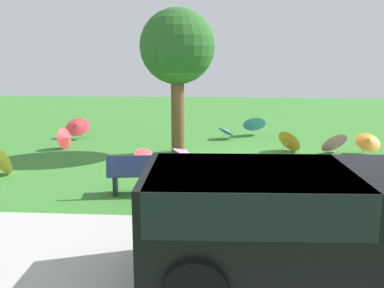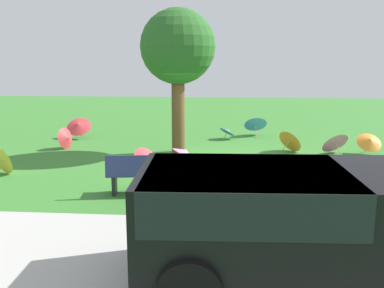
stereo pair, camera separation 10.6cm
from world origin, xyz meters
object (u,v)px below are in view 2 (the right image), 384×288
(parasol_pink_0, at_px, (185,152))
(parasol_red_2, at_px, (147,158))
(shade_tree, at_px, (178,49))
(parasol_yellow_0, at_px, (5,159))
(parasol_pink_1, at_px, (334,141))
(parasol_orange_0, at_px, (291,140))
(parasol_teal_0, at_px, (361,169))
(parasol_red_0, at_px, (78,125))
(parasol_blue_0, at_px, (228,131))
(park_bench, at_px, (143,174))
(van_dark, at_px, (303,217))
(parasol_red_1, at_px, (67,138))
(parasol_orange_2, at_px, (370,141))
(parasol_blue_1, at_px, (255,123))

(parasol_pink_0, xyz_separation_m, parasol_red_2, (0.97, 0.44, -0.10))
(shade_tree, xyz_separation_m, parasol_yellow_0, (4.16, 2.92, -2.83))
(shade_tree, height_order, parasol_pink_1, shade_tree)
(parasol_orange_0, bearing_deg, parasol_teal_0, 110.94)
(parasol_red_0, xyz_separation_m, parasol_orange_0, (-7.48, 1.62, -0.13))
(parasol_red_0, height_order, parasol_blue_0, parasol_red_0)
(park_bench, height_order, parasol_pink_1, park_bench)
(van_dark, distance_m, parasol_orange_0, 8.19)
(parasol_red_0, distance_m, parasol_pink_1, 8.94)
(parasol_red_2, bearing_deg, parasol_teal_0, 174.34)
(parasol_red_2, bearing_deg, parasol_pink_0, -155.70)
(parasol_pink_0, height_order, parasol_pink_1, parasol_pink_1)
(van_dark, height_order, parasol_red_1, van_dark)
(park_bench, bearing_deg, parasol_teal_0, -164.23)
(parasol_red_2, bearing_deg, shade_tree, -104.16)
(parasol_orange_0, height_order, parasol_blue_0, parasol_orange_0)
(van_dark, relative_size, parasol_blue_0, 5.75)
(parasol_pink_0, bearing_deg, parasol_red_1, -26.92)
(van_dark, distance_m, park_bench, 4.51)
(parasol_red_0, height_order, parasol_pink_1, parasol_red_0)
(parasol_teal_0, distance_m, parasol_red_2, 5.39)
(van_dark, distance_m, parasol_red_2, 6.31)
(shade_tree, distance_m, parasol_pink_1, 5.60)
(parasol_red_1, distance_m, parasol_orange_0, 7.25)
(parasol_orange_2, bearing_deg, parasol_blue_1, -42.00)
(van_dark, relative_size, parasol_teal_0, 6.40)
(parasol_blue_1, height_order, parasol_red_2, parasol_blue_1)
(shade_tree, xyz_separation_m, parasol_teal_0, (-4.77, 2.86, -2.91))
(parasol_yellow_0, bearing_deg, park_bench, 160.59)
(van_dark, distance_m, parasol_red_1, 10.12)
(parasol_pink_1, bearing_deg, parasol_blue_0, -33.64)
(parasol_red_2, xyz_separation_m, parasol_pink_1, (-5.43, -2.46, 0.07))
(parasol_red_0, distance_m, parasol_blue_1, 6.64)
(parasol_red_1, xyz_separation_m, parasol_pink_1, (-8.53, 0.05, 0.04))
(parasol_orange_0, relative_size, parasol_orange_2, 1.20)
(parasol_blue_1, bearing_deg, parasol_red_0, 10.43)
(parasol_red_2, xyz_separation_m, parasol_yellow_0, (3.58, 0.60, 0.05))
(parasol_pink_1, bearing_deg, van_dark, 73.62)
(park_bench, bearing_deg, parasol_pink_1, -139.25)
(parasol_orange_0, bearing_deg, parasol_yellow_0, 22.74)
(van_dark, height_order, parasol_blue_0, van_dark)
(shade_tree, height_order, parasol_orange_0, shade_tree)
(parasol_red_0, bearing_deg, parasol_orange_2, 169.73)
(parasol_blue_1, bearing_deg, shade_tree, 50.22)
(parasol_blue_0, relative_size, parasol_pink_0, 0.91)
(park_bench, bearing_deg, parasol_red_1, -52.72)
(parasol_blue_0, relative_size, parasol_yellow_0, 0.97)
(parasol_orange_0, distance_m, parasol_yellow_0, 8.37)
(parasol_pink_0, relative_size, parasol_orange_2, 1.13)
(parasol_pink_0, xyz_separation_m, parasol_yellow_0, (4.55, 1.04, -0.05))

